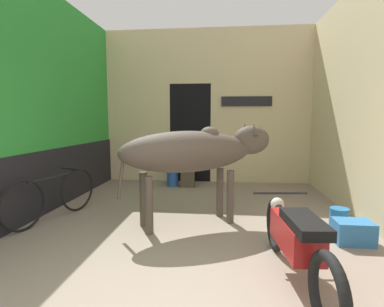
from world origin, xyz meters
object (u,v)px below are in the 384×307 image
(crate, at_px, (353,232))
(bucket, at_px, (339,217))
(bicycle, at_px, (53,196))
(motorcycle_near, at_px, (296,239))
(shopkeeper_seated, at_px, (188,158))
(cow, at_px, (197,152))
(plastic_stool, at_px, (173,176))

(crate, xyz_separation_m, bucket, (0.06, 0.60, -0.01))
(bicycle, relative_size, bucket, 6.40)
(motorcycle_near, relative_size, bucket, 7.72)
(bicycle, xyz_separation_m, shopkeeper_seated, (1.76, 2.51, 0.29))
(cow, relative_size, motorcycle_near, 1.14)
(bicycle, height_order, plastic_stool, bicycle)
(shopkeeper_seated, xyz_separation_m, crate, (2.38, -2.96, -0.51))
(cow, bearing_deg, shopkeeper_seated, 99.52)
(cow, relative_size, bicycle, 1.37)
(cow, height_order, crate, cow)
(cow, height_order, bucket, cow)
(bicycle, bearing_deg, shopkeeper_seated, 54.99)
(bicycle, distance_m, crate, 4.17)
(bucket, bearing_deg, motorcycle_near, -121.78)
(bicycle, bearing_deg, cow, 2.02)
(bucket, bearing_deg, bicycle, -177.93)
(bicycle, height_order, shopkeeper_seated, shopkeeper_seated)
(bicycle, bearing_deg, bucket, 2.07)
(motorcycle_near, distance_m, crate, 1.38)
(bicycle, relative_size, shopkeeper_seated, 1.34)
(motorcycle_near, relative_size, shopkeeper_seated, 1.62)
(plastic_stool, bearing_deg, crate, -47.01)
(plastic_stool, bearing_deg, motorcycle_near, -65.18)
(shopkeeper_seated, xyz_separation_m, bucket, (2.44, -2.36, -0.52))
(shopkeeper_seated, bearing_deg, plastic_stool, -176.42)
(crate, height_order, bucket, crate)
(shopkeeper_seated, distance_m, bucket, 3.43)
(cow, height_order, motorcycle_near, cow)
(motorcycle_near, height_order, shopkeeper_seated, shopkeeper_seated)
(cow, relative_size, shopkeeper_seated, 1.85)
(cow, xyz_separation_m, motorcycle_near, (1.05, -1.51, -0.64))
(motorcycle_near, distance_m, bucket, 1.89)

